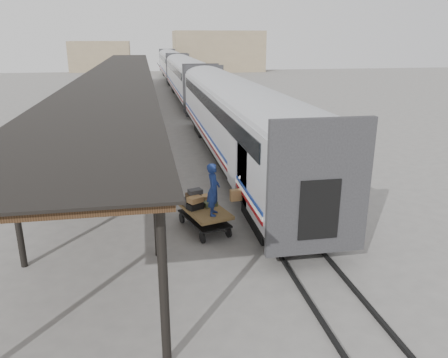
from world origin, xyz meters
TOP-DOWN VIEW (x-y plane):
  - ground at (0.00, 0.00)m, footprint 160.00×160.00m
  - train at (3.19, 33.79)m, footprint 3.45×76.01m
  - canopy at (-3.40, 24.00)m, footprint 4.90×64.30m
  - rails at (3.20, 34.00)m, footprint 1.54×150.00m
  - building_far at (14.00, 78.00)m, footprint 18.00×10.00m
  - building_left at (-10.00, 82.00)m, footprint 12.00×8.00m
  - baggage_cart at (0.37, -0.34)m, footprint 1.89×2.66m
  - suitcase_stack at (0.15, 0.00)m, footprint 1.29×1.31m
  - luggage_tug at (-3.39, 21.01)m, footprint 0.90×1.45m
  - porter at (0.62, -0.99)m, footprint 0.60×0.76m
  - pedestrian at (-1.48, 11.44)m, footprint 1.15×0.57m

SIDE VIEW (x-z plane):
  - ground at x=0.00m, z-range 0.00..0.00m
  - rails at x=3.20m, z-range 0.00..0.12m
  - luggage_tug at x=-3.39m, z-range -0.05..1.22m
  - baggage_cart at x=0.37m, z-range 0.22..1.08m
  - pedestrian at x=-1.48m, z-range 0.00..1.90m
  - suitcase_stack at x=0.15m, z-range 0.77..1.36m
  - porter at x=0.62m, z-range 0.86..2.70m
  - train at x=3.19m, z-range 0.69..4.70m
  - building_left at x=-10.00m, z-range 0.00..6.00m
  - building_far at x=14.00m, z-range 0.00..8.00m
  - canopy at x=-3.40m, z-range 1.93..6.08m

